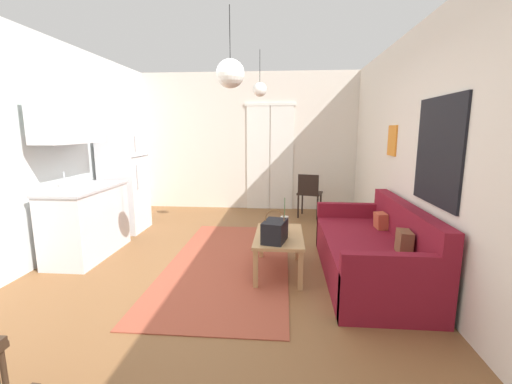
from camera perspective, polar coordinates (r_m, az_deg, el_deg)
name	(u,v)px	position (r m, az deg, el deg)	size (l,w,h in m)	color
ground_plane	(214,286)	(3.85, -7.09, -15.43)	(4.97, 7.75, 0.10)	brown
wall_back	(249,142)	(7.06, -1.15, 8.35)	(4.57, 0.13, 2.78)	silver
wall_right	(440,155)	(3.72, 28.60, 5.51)	(0.12, 7.35, 2.78)	silver
wall_left	(5,152)	(4.52, -36.65, 5.37)	(0.12, 7.35, 2.78)	silver
area_rug	(229,262)	(4.31, -4.54, -11.72)	(1.45, 3.10, 0.01)	#9E4733
couch	(375,254)	(4.03, 19.44, -9.79)	(0.93, 2.06, 0.83)	maroon
coffee_table	(279,240)	(3.91, 3.88, -8.02)	(0.54, 0.94, 0.45)	tan
bamboo_vase	(284,224)	(3.95, 4.82, -5.46)	(0.09, 0.09, 0.41)	beige
handbag	(275,231)	(3.63, 3.17, -6.56)	(0.29, 0.37, 0.35)	black
refrigerator	(124,179)	(5.85, -21.31, 2.06)	(0.59, 0.66, 1.70)	white
kitchen_counter	(83,198)	(4.87, -27.18, -0.93)	(0.59, 1.22, 2.02)	silver
accent_chair	(309,192)	(6.39, 8.97, -0.01)	(0.51, 0.50, 0.83)	black
pendant_lamp_near	(230,74)	(3.46, -4.35, 19.29)	(0.28, 0.28, 0.75)	black
pendant_lamp_far	(260,89)	(5.20, 0.64, 16.90)	(0.21, 0.21, 0.67)	black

